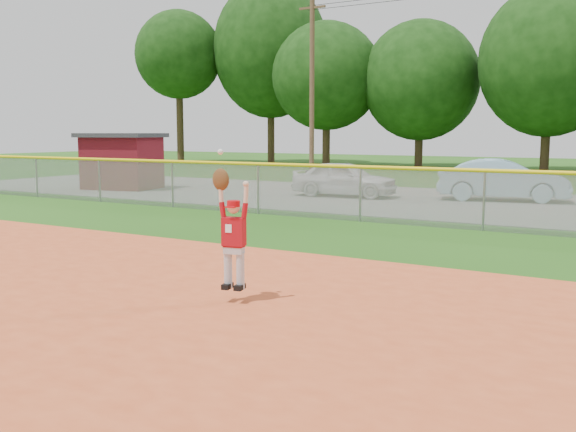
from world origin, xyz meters
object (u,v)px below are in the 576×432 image
(car_white_a, at_px, (344,179))
(car_blue, at_px, (503,180))
(utility_shed, at_px, (122,161))
(ballplayer, at_px, (232,230))

(car_white_a, relative_size, car_blue, 0.89)
(car_blue, xyz_separation_m, utility_shed, (-15.19, -3.24, 0.46))
(car_white_a, height_order, ballplayer, ballplayer)
(car_blue, distance_m, utility_shed, 15.54)
(car_blue, height_order, ballplayer, ballplayer)
(car_white_a, relative_size, utility_shed, 1.08)
(car_white_a, xyz_separation_m, ballplayer, (5.22, -14.63, 0.37))
(utility_shed, xyz_separation_m, ballplayer, (14.93, -12.88, -0.16))
(car_blue, xyz_separation_m, ballplayer, (-0.26, -16.12, 0.31))
(utility_shed, bearing_deg, car_blue, 12.03)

